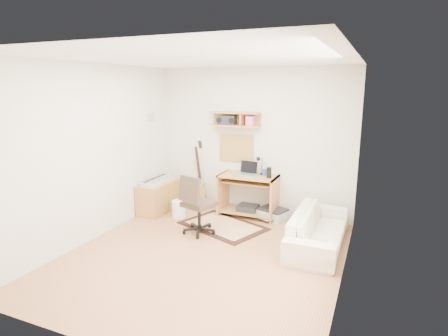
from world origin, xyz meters
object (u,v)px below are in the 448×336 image
at_px(task_chair, 199,204).
at_px(cabinet, 159,197).
at_px(sofa, 319,223).
at_px(desk, 248,196).
at_px(printer, 273,214).

bearing_deg(task_chair, cabinet, 167.21).
bearing_deg(sofa, desk, 60.07).
xyz_separation_m(task_chair, cabinet, (-1.16, 0.65, -0.20)).
height_order(printer, sofa, sofa).
relative_size(desk, printer, 2.11).
bearing_deg(desk, cabinet, -166.29).
xyz_separation_m(printer, sofa, (0.90, -0.81, 0.26)).
bearing_deg(task_chair, sofa, 24.46).
height_order(cabinet, printer, cabinet).
distance_m(task_chair, cabinet, 1.34).
relative_size(task_chair, cabinet, 1.06).
distance_m(printer, sofa, 1.24).
bearing_deg(printer, desk, -155.93).
xyz_separation_m(desk, sofa, (1.35, -0.78, -0.03)).
bearing_deg(cabinet, sofa, -7.44).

